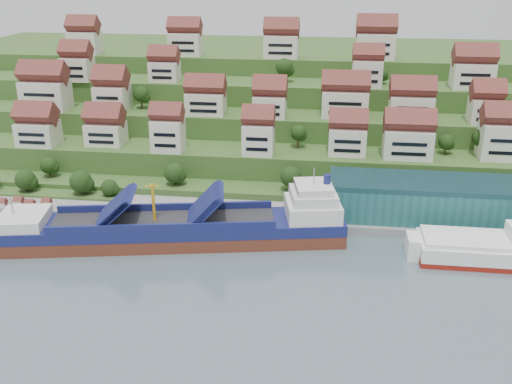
# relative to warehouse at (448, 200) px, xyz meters

# --- Properties ---
(ground) EXTENTS (300.00, 300.00, 0.00)m
(ground) POSITION_rel_warehouse_xyz_m (-52.00, -17.00, -7.20)
(ground) COLOR slate
(ground) RESTS_ON ground
(quay) EXTENTS (180.00, 14.00, 2.20)m
(quay) POSITION_rel_warehouse_xyz_m (-32.00, -2.00, -6.10)
(quay) COLOR gray
(quay) RESTS_ON ground
(pebble_beach) EXTENTS (45.00, 20.00, 1.00)m
(pebble_beach) POSITION_rel_warehouse_xyz_m (-110.00, -5.00, -6.70)
(pebble_beach) COLOR gray
(pebble_beach) RESTS_ON ground
(hillside) EXTENTS (260.00, 128.00, 31.00)m
(hillside) POSITION_rel_warehouse_xyz_m (-52.00, 86.55, 3.46)
(hillside) COLOR #2D4C1E
(hillside) RESTS_ON ground
(hillside_village) EXTENTS (155.26, 60.62, 28.94)m
(hillside_village) POSITION_rel_warehouse_xyz_m (-52.71, 41.30, 16.36)
(hillside_village) COLOR silver
(hillside_village) RESTS_ON ground
(hillside_trees) EXTENTS (143.71, 62.35, 30.24)m
(hillside_trees) POSITION_rel_warehouse_xyz_m (-62.65, 24.08, 7.86)
(hillside_trees) COLOR #203E14
(hillside_trees) RESTS_ON ground
(warehouse) EXTENTS (60.00, 15.00, 10.00)m
(warehouse) POSITION_rel_warehouse_xyz_m (0.00, 0.00, 0.00)
(warehouse) COLOR #246161
(warehouse) RESTS_ON quay
(flagpole) EXTENTS (1.28, 0.16, 8.00)m
(flagpole) POSITION_rel_warehouse_xyz_m (-33.89, -7.00, -0.32)
(flagpole) COLOR gray
(flagpole) RESTS_ON quay
(beach_huts) EXTENTS (14.40, 3.70, 2.20)m
(beach_huts) POSITION_rel_warehouse_xyz_m (-112.00, -6.25, -5.10)
(beach_huts) COLOR white
(beach_huts) RESTS_ON pebble_beach
(cargo_ship) EXTENTS (83.48, 28.05, 18.37)m
(cargo_ship) POSITION_rel_warehouse_xyz_m (-65.14, -17.78, -3.74)
(cargo_ship) COLOR brown
(cargo_ship) RESTS_ON ground
(second_ship) EXTENTS (31.84, 11.82, 9.23)m
(second_ship) POSITION_rel_warehouse_xyz_m (7.17, -18.06, -4.41)
(second_ship) COLOR maroon
(second_ship) RESTS_ON ground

